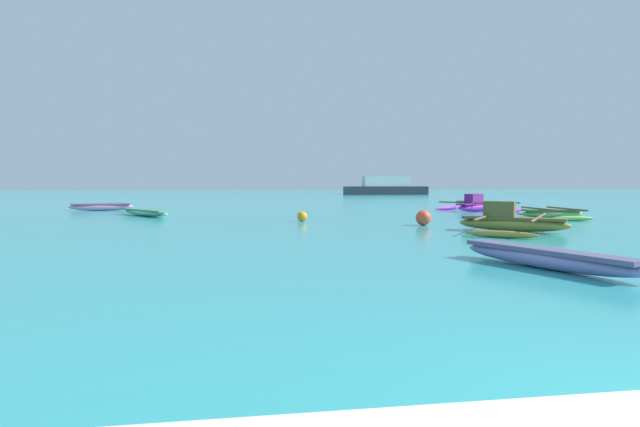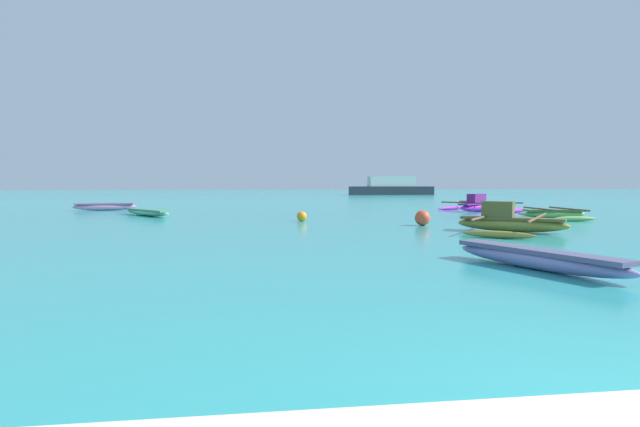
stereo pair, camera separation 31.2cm
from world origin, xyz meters
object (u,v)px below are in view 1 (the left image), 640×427
Objects in this scene: moored_boat_1 at (478,205)px; distant_ferry at (386,187)px; moored_boat_2 at (552,213)px; moored_boat_3 at (511,222)px; mooring_buoy_0 at (423,218)px; mooring_buoy_1 at (302,216)px; moored_boat_0 at (545,257)px; moored_boat_4 at (101,207)px; moored_boat_5 at (145,212)px.

distant_ferry is (6.08, 38.80, 0.67)m from moored_boat_1.
moored_boat_3 reaches higher than moored_boat_2.
mooring_buoy_1 is at bearing 148.12° from mooring_buoy_0.
moored_boat_0 is 24.15m from moored_boat_4.
mooring_buoy_1 is at bearing 174.68° from moored_boat_1.
moored_boat_3 is 50.53m from distant_ferry.
mooring_buoy_0 is 0.05× the size of distant_ferry.
moored_boat_0 is at bearing -118.40° from moored_boat_2.
moored_boat_4 is 13.52m from mooring_buoy_1.
distant_ferry is at bearing 70.17° from mooring_buoy_1.
mooring_buoy_0 is at bearing -31.88° from mooring_buoy_1.
moored_boat_4 is 0.92× the size of moored_boat_5.
mooring_buoy_0 is at bearing -46.02° from moored_boat_4.
moored_boat_2 is 44.73m from distant_ferry.
moored_boat_2 is at bearing -97.04° from distant_ferry.
moored_boat_5 is at bearing 147.00° from mooring_buoy_1.
moored_boat_4 is at bearing 175.43° from moored_boat_3.
mooring_buoy_0 is at bearing 21.02° from moored_boat_5.
moored_boat_1 is 5.61m from moored_boat_2.
moored_boat_2 is at bearing -119.19° from moored_boat_1.
moored_boat_1 is at bearing -15.73° from moored_boat_4.
mooring_buoy_1 is 47.37m from distant_ferry.
moored_boat_5 is at bearing -179.01° from moored_boat_3.
moored_boat_2 is (7.66, 11.41, 0.01)m from moored_boat_0.
moored_boat_2 is 22.37m from moored_boat_4.
moored_boat_0 is at bearing -147.84° from moored_boat_1.
moored_boat_4 is at bearing 139.73° from mooring_buoy_0.
moored_boat_4 reaches higher than mooring_buoy_1.
moored_boat_2 reaches higher than moored_boat_0.
moored_boat_0 is at bearing -4.83° from moored_boat_5.
moored_boat_3 reaches higher than mooring_buoy_0.
moored_boat_1 is 39.28m from distant_ferry.
moored_boat_5 is at bearing -119.41° from distant_ferry.
moored_boat_3 is 1.41× the size of moored_boat_4.
moored_boat_0 is 57.32m from distant_ferry.
moored_boat_1 is at bearing 29.93° from mooring_buoy_1.
moored_boat_3 is (-4.74, -5.10, 0.10)m from moored_boat_2.
moored_boat_1 reaches higher than mooring_buoy_1.
moored_boat_2 is 8.83× the size of mooring_buoy_1.
moored_boat_3 reaches higher than moored_boat_0.
moored_boat_5 is at bearing 147.42° from mooring_buoy_0.
moored_boat_5 is 7.90m from mooring_buoy_1.
moored_boat_2 is at bearing 0.94° from mooring_buoy_1.
moored_boat_0 is 8.83m from mooring_buoy_0.
moored_boat_2 is 0.32× the size of distant_ferry.
moored_boat_0 is 8.74× the size of mooring_buoy_1.
moored_boat_3 is at bearing -127.41° from moored_boat_2.
moored_boat_5 is (-16.62, -1.45, -0.13)m from moored_boat_1.
moored_boat_1 reaches higher than moored_boat_0.
moored_boat_1 is at bearing 53.76° from mooring_buoy_0.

